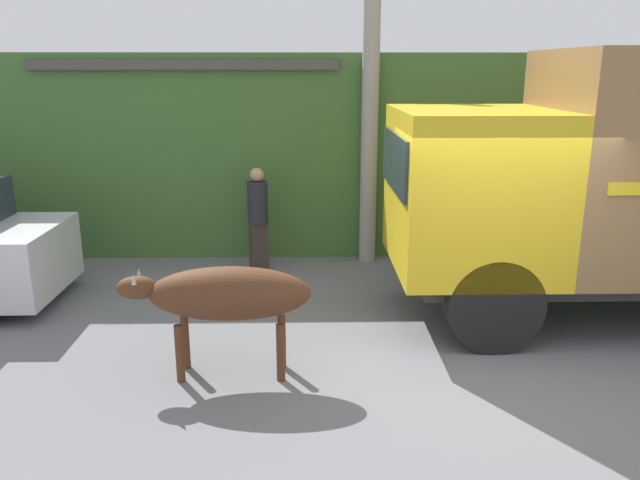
# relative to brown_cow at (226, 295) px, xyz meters

# --- Properties ---
(ground_plane) EXTENTS (60.00, 60.00, 0.00)m
(ground_plane) POSITION_rel_brown_cow_xyz_m (2.96, 0.43, -0.91)
(ground_plane) COLOR slate
(hillside_embankment) EXTENTS (32.00, 5.36, 3.45)m
(hillside_embankment) POSITION_rel_brown_cow_xyz_m (2.96, 7.00, 0.81)
(hillside_embankment) COLOR #426B33
(hillside_embankment) RESTS_ON ground_plane
(building_backdrop) EXTENTS (5.00, 2.70, 3.34)m
(building_backdrop) POSITION_rel_brown_cow_xyz_m (-1.12, 5.57, 0.77)
(building_backdrop) COLOR #99ADB7
(building_backdrop) RESTS_ON ground_plane
(brown_cow) EXTENTS (2.03, 0.57, 1.21)m
(brown_cow) POSITION_rel_brown_cow_xyz_m (0.00, 0.00, 0.00)
(brown_cow) COLOR #512D19
(brown_cow) RESTS_ON ground_plane
(pedestrian_on_hill) EXTENTS (0.44, 0.44, 1.67)m
(pedestrian_on_hill) POSITION_rel_brown_cow_xyz_m (0.06, 3.72, 0.01)
(pedestrian_on_hill) COLOR #38332D
(pedestrian_on_hill) RESTS_ON ground_plane
(utility_pole) EXTENTS (0.90, 0.28, 5.08)m
(utility_pole) POSITION_rel_brown_cow_xyz_m (1.89, 4.15, 1.72)
(utility_pole) COLOR #9E998E
(utility_pole) RESTS_ON ground_plane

